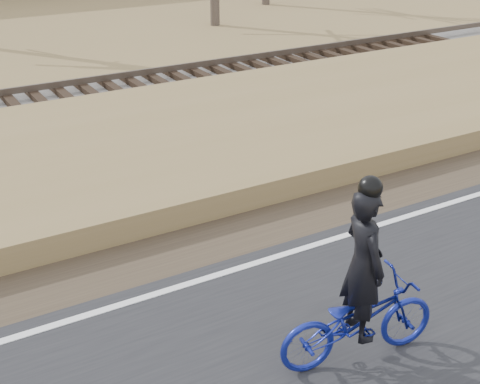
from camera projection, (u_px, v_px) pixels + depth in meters
cyclist at (360, 304)px, 7.46m from camera, size 2.02×0.97×2.29m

